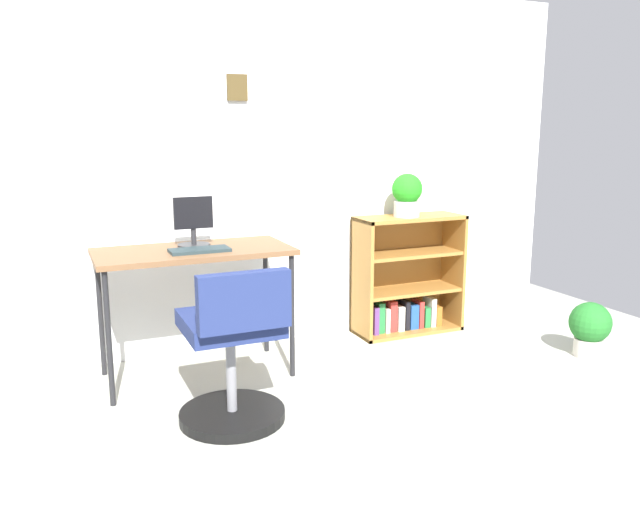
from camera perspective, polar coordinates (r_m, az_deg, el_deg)
wall_back at (r=4.07m, az=-10.08°, el=7.65°), size 5.20×0.12×2.32m
desk at (r=3.65m, az=-11.24°, el=-0.35°), size 1.08×0.54×0.75m
monitor at (r=3.69m, az=-11.27°, el=2.90°), size 0.22×0.19×0.29m
keyboard at (r=3.55m, az=-10.73°, el=0.52°), size 0.32×0.15×0.02m
office_chair at (r=3.10m, az=-7.75°, el=-8.72°), size 0.52×0.55×0.80m
bookshelf_low at (r=4.52m, az=7.58°, el=-2.19°), size 0.76×0.30×0.82m
potted_plant_on_shelf at (r=4.36m, az=7.80°, el=5.49°), size 0.21×0.21×0.29m
potted_plant_floor at (r=4.35m, az=23.01°, el=-5.87°), size 0.26×0.26×0.35m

